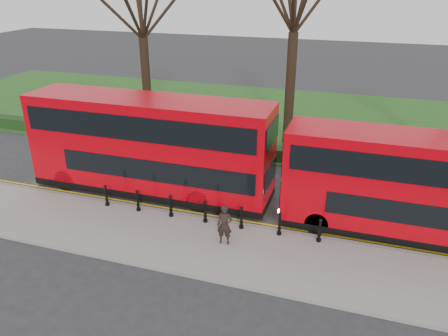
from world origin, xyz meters
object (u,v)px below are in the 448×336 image
(bollard_row, at_px, (205,212))
(bus_lead, at_px, (149,146))
(pedestrian, at_px, (225,225))
(bus_rear, at_px, (420,188))

(bollard_row, bearing_deg, bus_lead, 148.48)
(bus_lead, bearing_deg, pedestrian, -35.43)
(bollard_row, relative_size, pedestrian, 5.96)
(bus_lead, xyz_separation_m, pedestrian, (5.02, -3.57, -1.44))
(bollard_row, xyz_separation_m, pedestrian, (1.31, -1.30, 0.34))
(bus_rear, xyz_separation_m, pedestrian, (-7.27, -3.23, -1.21))
(bollard_row, xyz_separation_m, bus_lead, (-3.71, 2.27, 1.78))
(bus_rear, relative_size, pedestrian, 6.55)
(pedestrian, bearing_deg, bus_lead, 137.43)
(bollard_row, distance_m, bus_lead, 4.70)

